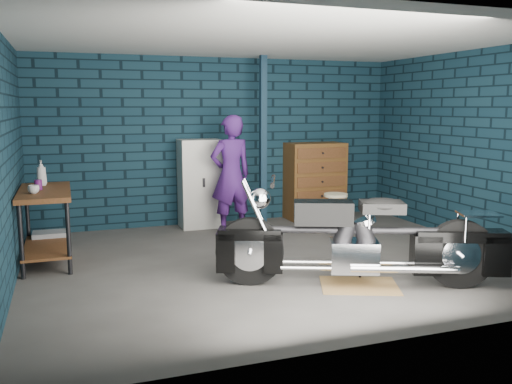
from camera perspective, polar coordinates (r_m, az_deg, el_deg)
ground at (r=6.84m, az=2.05°, el=-7.27°), size 6.00×6.00×0.00m
room_walls at (r=7.09m, az=0.48°, el=8.89°), size 6.02×5.01×2.71m
support_post at (r=8.61m, az=0.75°, el=5.22°), size 0.10×0.10×2.70m
workbench at (r=7.17m, az=-21.18°, el=-3.38°), size 0.60×1.40×0.91m
drip_mat at (r=6.04m, az=10.81°, el=-9.64°), size 0.99×0.88×0.01m
motorcycle at (r=5.88m, az=10.97°, el=-4.30°), size 2.71×1.65×1.16m
person at (r=8.16m, az=-2.66°, el=1.81°), size 0.71×0.51×1.79m
storage_bin at (r=7.72m, az=-20.80°, el=-4.91°), size 0.44×0.31×0.28m
locker at (r=8.66m, az=-5.88°, el=0.89°), size 0.65×0.47×1.40m
tool_chest at (r=9.34m, az=6.23°, el=1.17°), size 0.98×0.54×1.30m
shop_stool at (r=8.16m, az=8.35°, el=-2.39°), size 0.37×0.37×0.64m
cup_a at (r=6.82m, az=-22.37°, el=0.26°), size 0.16×0.16×0.10m
mug_purple at (r=7.11m, az=-21.94°, el=0.71°), size 0.12×0.12×0.12m
bottle at (r=7.48m, az=-21.66°, el=1.88°), size 0.14×0.14×0.33m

